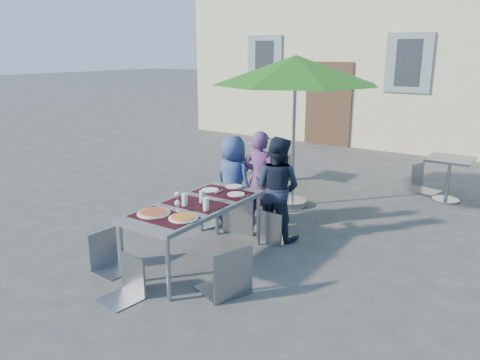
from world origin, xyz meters
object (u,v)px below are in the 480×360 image
Objects in this scene: child_1 at (260,180)px; cafe_table_0 at (271,154)px; pizza_near_left at (154,213)px; bg_chair_l_0 at (236,147)px; cafe_table_1 at (449,172)px; chair_3 at (106,229)px; child_2 at (277,188)px; bg_chair_r_0 at (282,151)px; pizza_near_right at (183,217)px; chair_5 at (125,254)px; dining_table at (196,208)px; patio_umbrella at (296,71)px; chair_0 at (200,189)px; child_0 at (233,180)px; chair_1 at (241,192)px; bg_chair_l_1 at (424,161)px; chair_4 at (227,241)px; chair_2 at (274,207)px.

cafe_table_0 is (-1.13, 2.23, -0.17)m from child_1.
pizza_near_left is 4.84m from bg_chair_l_0.
chair_3 is at bearing -119.13° from cafe_table_1.
child_2 is 2.28m from chair_3.
chair_3 is 0.89× the size of bg_chair_r_0.
chair_5 is at bearing -117.11° from pizza_near_right.
chair_3 reaches higher than cafe_table_0.
child_1 is 2.30m from chair_3.
dining_table is at bearing -61.75° from bg_chair_l_0.
patio_umbrella is 2.31m from bg_chair_r_0.
chair_0 is 3.18m from bg_chair_l_0.
chair_0 is 1.14× the size of chair_5.
child_0 is 1.57× the size of chair_5.
child_1 is 1.62× the size of chair_3.
bg_chair_l_0 is 1.23× the size of cafe_table_1.
dining_table is 1.45m from child_1.
chair_3 is (-0.00, -1.72, -0.05)m from chair_0.
bg_chair_l_0 is at bearing 113.65° from pizza_near_left.
bg_chair_l_1 is at bearing 65.27° from chair_1.
dining_table is 1.14m from chair_1.
chair_3 is at bearing -112.73° from bg_chair_l_1.
chair_3 reaches higher than dining_table.
chair_5 is 0.86× the size of bg_chair_r_0.
pizza_near_left is at bearing 16.95° from chair_3.
pizza_near_right is at bearing 62.89° from chair_5.
chair_4 is at bearing -56.50° from bg_chair_l_0.
dining_table is 2.21× the size of chair_5.
child_0 is at bearing 97.75° from pizza_near_left.
patio_umbrella is at bearing 78.18° from chair_3.
pizza_near_right is 0.34× the size of chair_0.
chair_0 is at bearing -85.05° from bg_chair_r_0.
cafe_table_0 is at bearing -69.95° from child_1.
chair_1 is at bearing 61.70° from child_1.
pizza_near_right is at bearing -64.99° from dining_table.
bg_chair_l_0 reaches higher than dining_table.
pizza_near_left is at bearing -173.18° from chair_4.
pizza_near_right is 5.05m from cafe_table_1.
child_0 is 3.76m from cafe_table_1.
cafe_table_1 is at bearing 75.04° from chair_4.
chair_0 is at bearing 108.05° from chair_5.
chair_0 is 0.95× the size of chair_1.
chair_5 is 5.06m from bg_chair_r_0.
pizza_near_left is at bearing 72.11° from child_2.
bg_chair_r_0 is at bearing 124.70° from patio_umbrella.
bg_chair_r_0 is (-1.40, 2.68, -0.13)m from child_2.
chair_2 reaches higher than pizza_near_left.
bg_chair_l_0 is 0.95× the size of bg_chair_r_0.
child_1 is 0.88m from chair_0.
chair_4 is at bearing -98.28° from bg_chair_l_1.
chair_0 is at bearing -130.49° from cafe_table_1.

